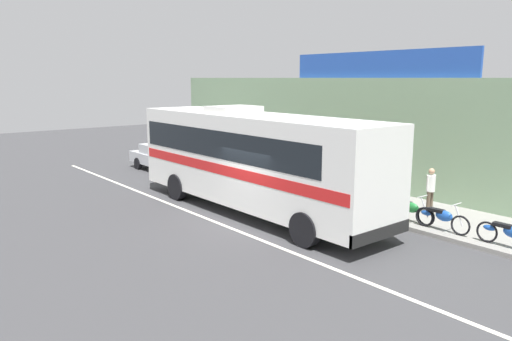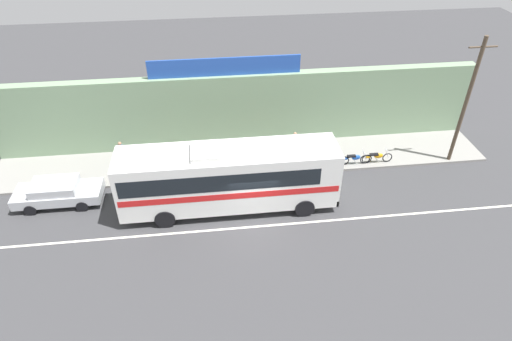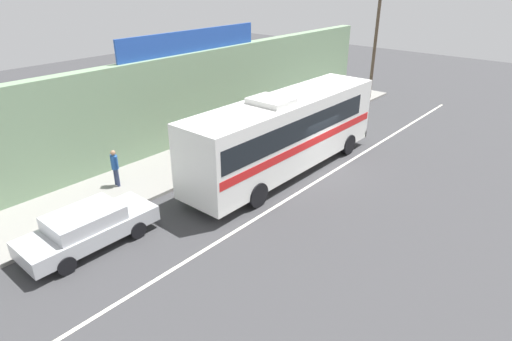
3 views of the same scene
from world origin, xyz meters
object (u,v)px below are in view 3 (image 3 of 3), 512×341
(motorcycle_green, at_px, (334,106))
(parked_car, at_px, (88,227))
(utility_pole, at_px, (375,42))
(pedestrian_by_curb, at_px, (264,119))
(pedestrian_far_left, at_px, (270,111))
(pedestrian_near_shop, at_px, (115,165))
(motorcycle_blue, at_px, (304,119))
(motorcycle_black, at_px, (291,123))
(intercity_bus, at_px, (285,130))
(motorcycle_red, at_px, (323,111))

(motorcycle_green, bearing_deg, parked_car, -175.40)
(utility_pole, height_order, pedestrian_by_curb, utility_pole)
(pedestrian_far_left, height_order, pedestrian_near_shop, pedestrian_near_shop)
(motorcycle_blue, distance_m, pedestrian_far_left, 2.10)
(pedestrian_by_curb, height_order, pedestrian_near_shop, pedestrian_by_curb)
(motorcycle_black, height_order, pedestrian_near_shop, pedestrian_near_shop)
(motorcycle_blue, relative_size, pedestrian_far_left, 1.15)
(parked_car, distance_m, motorcycle_blue, 14.97)
(motorcycle_black, xyz_separation_m, pedestrian_far_left, (-0.12, 1.46, 0.49))
(motorcycle_green, height_order, pedestrian_near_shop, pedestrian_near_shop)
(parked_car, distance_m, utility_pole, 23.29)
(motorcycle_black, bearing_deg, parked_car, -173.56)
(intercity_bus, height_order, utility_pole, utility_pole)
(motorcycle_blue, distance_m, motorcycle_black, 1.22)
(motorcycle_red, bearing_deg, utility_pole, -1.48)
(pedestrian_far_left, bearing_deg, motorcycle_green, -17.63)
(motorcycle_green, relative_size, pedestrian_near_shop, 1.16)
(intercity_bus, xyz_separation_m, motorcycle_green, (9.26, 2.90, -1.50))
(utility_pole, relative_size, pedestrian_far_left, 4.87)
(utility_pole, xyz_separation_m, pedestrian_far_left, (-9.44, 1.70, -3.09))
(parked_car, height_order, motorcycle_blue, parked_car)
(intercity_bus, relative_size, pedestrian_by_curb, 6.59)
(pedestrian_near_shop, bearing_deg, parked_car, -135.09)
(intercity_bus, relative_size, motorcycle_red, 5.84)
(parked_car, relative_size, motorcycle_red, 2.37)
(intercity_bus, relative_size, motorcycle_green, 5.87)
(pedestrian_far_left, bearing_deg, motorcycle_blue, -48.98)
(parked_car, bearing_deg, motorcycle_green, 4.60)
(intercity_bus, height_order, motorcycle_red, intercity_bus)
(motorcycle_green, xyz_separation_m, motorcycle_red, (-1.41, -0.01, 0.00))
(motorcycle_green, distance_m, pedestrian_far_left, 5.07)
(intercity_bus, distance_m, motorcycle_green, 9.81)
(utility_pole, relative_size, motorcycle_black, 4.16)
(utility_pole, xyz_separation_m, pedestrian_by_curb, (-11.07, 0.79, -3.01))
(parked_car, distance_m, motorcycle_green, 18.43)
(motorcycle_green, relative_size, motorcycle_black, 1.03)
(pedestrian_near_shop, bearing_deg, pedestrian_far_left, -0.16)
(intercity_bus, xyz_separation_m, utility_pole, (13.88, 2.73, 2.08))
(intercity_bus, distance_m, motorcycle_blue, 6.64)
(motorcycle_black, relative_size, pedestrian_near_shop, 1.13)
(intercity_bus, bearing_deg, motorcycle_black, 33.00)
(motorcycle_red, distance_m, pedestrian_far_left, 3.77)
(parked_car, height_order, motorcycle_red, parked_car)
(motorcycle_green, distance_m, motorcycle_black, 4.69)
(motorcycle_red, height_order, pedestrian_near_shop, pedestrian_near_shop)
(parked_car, distance_m, pedestrian_by_curb, 12.12)
(pedestrian_far_left, bearing_deg, intercity_bus, -135.09)
(parked_car, relative_size, pedestrian_by_curb, 2.67)
(utility_pole, height_order, motorcycle_black, utility_pole)
(motorcycle_blue, relative_size, motorcycle_black, 0.98)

